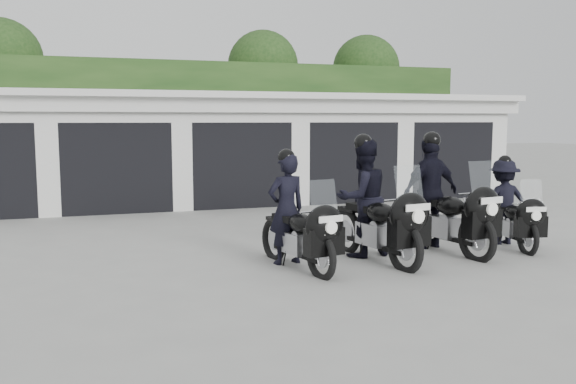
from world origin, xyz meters
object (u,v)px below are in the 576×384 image
object	(u,v)px
police_bike_a	(296,220)
police_bike_b	(370,205)
police_bike_d	(507,206)
police_bike_c	(438,199)

from	to	relation	value
police_bike_a	police_bike_b	distance (m)	1.36
police_bike_a	police_bike_d	xyz separation A→B (m)	(4.18, 0.40, -0.03)
police_bike_c	police_bike_a	bearing A→B (deg)	179.86
police_bike_b	police_bike_d	world-z (taller)	police_bike_b
police_bike_b	police_bike_c	size ratio (longest dim) A/B	0.99
police_bike_c	police_bike_d	world-z (taller)	police_bike_c
police_bike_c	police_bike_d	size ratio (longest dim) A/B	1.27
police_bike_b	police_bike_d	distance (m)	2.85
police_bike_b	police_bike_a	bearing A→B (deg)	178.95
police_bike_a	police_bike_b	size ratio (longest dim) A/B	0.89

